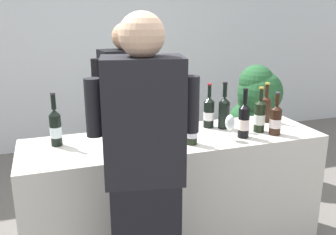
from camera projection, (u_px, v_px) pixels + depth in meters
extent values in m
cube|color=silver|center=(107.00, 39.00, 4.76)|extent=(8.00, 0.10, 2.80)
cube|color=beige|center=(175.00, 196.00, 2.66)|extent=(2.08, 0.62, 0.90)
cylinder|color=black|center=(275.00, 122.00, 2.58)|extent=(0.08, 0.08, 0.18)
cone|color=black|center=(277.00, 107.00, 2.55)|extent=(0.08, 0.08, 0.03)
cylinder|color=black|center=(277.00, 99.00, 2.54)|extent=(0.03, 0.03, 0.08)
cylinder|color=#333338|center=(278.00, 93.00, 2.52)|extent=(0.03, 0.03, 0.01)
cylinder|color=silver|center=(275.00, 123.00, 2.58)|extent=(0.08, 0.08, 0.06)
cylinder|color=black|center=(260.00, 118.00, 2.64)|extent=(0.08, 0.08, 0.21)
cone|color=black|center=(261.00, 102.00, 2.60)|extent=(0.08, 0.08, 0.03)
cylinder|color=black|center=(261.00, 94.00, 2.59)|extent=(0.03, 0.03, 0.08)
cylinder|color=#B79333|center=(262.00, 88.00, 2.57)|extent=(0.03, 0.03, 0.01)
cylinder|color=silver|center=(259.00, 119.00, 2.64)|extent=(0.08, 0.08, 0.07)
cylinder|color=black|center=(153.00, 126.00, 2.44)|extent=(0.07, 0.07, 0.21)
cone|color=black|center=(153.00, 110.00, 2.41)|extent=(0.07, 0.07, 0.03)
cylinder|color=black|center=(153.00, 101.00, 2.39)|extent=(0.03, 0.03, 0.09)
cylinder|color=maroon|center=(153.00, 94.00, 2.38)|extent=(0.03, 0.03, 0.01)
cylinder|color=silver|center=(153.00, 128.00, 2.44)|extent=(0.08, 0.08, 0.07)
cylinder|color=black|center=(56.00, 130.00, 2.36)|extent=(0.07, 0.07, 0.20)
cone|color=black|center=(54.00, 112.00, 2.33)|extent=(0.07, 0.07, 0.04)
cylinder|color=black|center=(53.00, 102.00, 2.31)|extent=(0.03, 0.03, 0.10)
cylinder|color=#333338|center=(53.00, 93.00, 2.29)|extent=(0.03, 0.03, 0.01)
cylinder|color=silver|center=(56.00, 132.00, 2.36)|extent=(0.07, 0.07, 0.07)
cylinder|color=black|center=(137.00, 135.00, 2.29)|extent=(0.08, 0.08, 0.19)
cone|color=black|center=(137.00, 118.00, 2.26)|extent=(0.08, 0.08, 0.04)
cylinder|color=black|center=(137.00, 107.00, 2.24)|extent=(0.03, 0.03, 0.10)
cylinder|color=black|center=(136.00, 98.00, 2.23)|extent=(0.03, 0.03, 0.01)
cylinder|color=silver|center=(137.00, 137.00, 2.30)|extent=(0.08, 0.08, 0.06)
cylinder|color=black|center=(166.00, 123.00, 2.50)|extent=(0.07, 0.07, 0.21)
cone|color=black|center=(166.00, 105.00, 2.47)|extent=(0.07, 0.07, 0.04)
cylinder|color=black|center=(166.00, 95.00, 2.45)|extent=(0.03, 0.03, 0.10)
cylinder|color=#B79333|center=(166.00, 87.00, 2.43)|extent=(0.03, 0.03, 0.01)
cylinder|color=silver|center=(166.00, 124.00, 2.51)|extent=(0.08, 0.08, 0.06)
cylinder|color=black|center=(265.00, 110.00, 2.88)|extent=(0.08, 0.08, 0.18)
cone|color=black|center=(266.00, 97.00, 2.86)|extent=(0.08, 0.08, 0.03)
cylinder|color=black|center=(267.00, 90.00, 2.84)|extent=(0.03, 0.03, 0.09)
cylinder|color=#B79333|center=(268.00, 84.00, 2.83)|extent=(0.03, 0.03, 0.01)
cylinder|color=black|center=(192.00, 131.00, 2.39)|extent=(0.07, 0.07, 0.18)
cone|color=black|center=(192.00, 116.00, 2.36)|extent=(0.07, 0.07, 0.03)
cylinder|color=black|center=(192.00, 108.00, 2.35)|extent=(0.03, 0.03, 0.08)
cylinder|color=#333338|center=(192.00, 101.00, 2.33)|extent=(0.03, 0.03, 0.01)
cylinder|color=silver|center=(192.00, 132.00, 2.39)|extent=(0.08, 0.08, 0.07)
cylinder|color=black|center=(224.00, 115.00, 2.72)|extent=(0.08, 0.08, 0.20)
cone|color=black|center=(225.00, 100.00, 2.69)|extent=(0.08, 0.08, 0.04)
cylinder|color=black|center=(225.00, 90.00, 2.67)|extent=(0.03, 0.03, 0.10)
cylinder|color=black|center=(225.00, 83.00, 2.65)|extent=(0.04, 0.04, 0.01)
cylinder|color=black|center=(161.00, 117.00, 2.63)|extent=(0.08, 0.08, 0.22)
cone|color=black|center=(161.00, 101.00, 2.60)|extent=(0.08, 0.08, 0.03)
cylinder|color=black|center=(161.00, 94.00, 2.58)|extent=(0.03, 0.03, 0.07)
cylinder|color=#333338|center=(161.00, 88.00, 2.57)|extent=(0.03, 0.03, 0.01)
cylinder|color=beige|center=(161.00, 119.00, 2.63)|extent=(0.08, 0.08, 0.08)
cylinder|color=black|center=(244.00, 123.00, 2.52)|extent=(0.08, 0.08, 0.21)
cone|color=black|center=(245.00, 106.00, 2.48)|extent=(0.08, 0.08, 0.03)
cylinder|color=black|center=(245.00, 97.00, 2.47)|extent=(0.03, 0.03, 0.09)
cylinder|color=black|center=(246.00, 89.00, 2.45)|extent=(0.03, 0.03, 0.01)
cylinder|color=silver|center=(244.00, 124.00, 2.52)|extent=(0.08, 0.08, 0.07)
cylinder|color=black|center=(209.00, 114.00, 2.74)|extent=(0.08, 0.08, 0.20)
cone|color=black|center=(209.00, 99.00, 2.71)|extent=(0.08, 0.08, 0.03)
cylinder|color=black|center=(210.00, 91.00, 2.69)|extent=(0.03, 0.03, 0.09)
cylinder|color=maroon|center=(210.00, 84.00, 2.68)|extent=(0.03, 0.03, 0.01)
cylinder|color=silver|center=(209.00, 116.00, 2.74)|extent=(0.08, 0.08, 0.06)
cylinder|color=silver|center=(229.00, 139.00, 2.49)|extent=(0.07, 0.07, 0.00)
cylinder|color=silver|center=(229.00, 134.00, 2.48)|extent=(0.01, 0.01, 0.07)
ellipsoid|color=silver|center=(230.00, 122.00, 2.46)|extent=(0.07, 0.07, 0.11)
ellipsoid|color=maroon|center=(230.00, 125.00, 2.46)|extent=(0.05, 0.05, 0.04)
cube|color=black|center=(130.00, 168.00, 3.18)|extent=(0.40, 0.29, 0.89)
cube|color=black|center=(127.00, 85.00, 2.98)|extent=(0.45, 0.29, 0.57)
sphere|color=tan|center=(126.00, 37.00, 2.87)|extent=(0.22, 0.22, 0.22)
cylinder|color=black|center=(155.00, 74.00, 3.06)|extent=(0.08, 0.08, 0.31)
cylinder|color=black|center=(97.00, 79.00, 2.85)|extent=(0.08, 0.08, 0.31)
cube|color=black|center=(143.00, 121.00, 1.78)|extent=(0.43, 0.31, 0.62)
sphere|color=#D8AD8C|center=(142.00, 35.00, 1.67)|extent=(0.22, 0.22, 0.22)
cylinder|color=black|center=(93.00, 108.00, 1.73)|extent=(0.08, 0.08, 0.28)
cylinder|color=black|center=(191.00, 104.00, 1.79)|extent=(0.08, 0.08, 0.28)
cylinder|color=brown|center=(247.00, 163.00, 4.09)|extent=(0.39, 0.39, 0.24)
sphere|color=#23562D|center=(260.00, 92.00, 3.83)|extent=(0.47, 0.47, 0.47)
sphere|color=#23562D|center=(256.00, 101.00, 3.90)|extent=(0.39, 0.39, 0.39)
sphere|color=#23562D|center=(249.00, 122.00, 3.96)|extent=(0.44, 0.44, 0.44)
sphere|color=#23562D|center=(257.00, 82.00, 3.80)|extent=(0.36, 0.36, 0.36)
sphere|color=#23562D|center=(259.00, 95.00, 3.87)|extent=(0.39, 0.39, 0.39)
cylinder|color=#4C3823|center=(249.00, 127.00, 3.98)|extent=(0.05, 0.05, 0.60)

